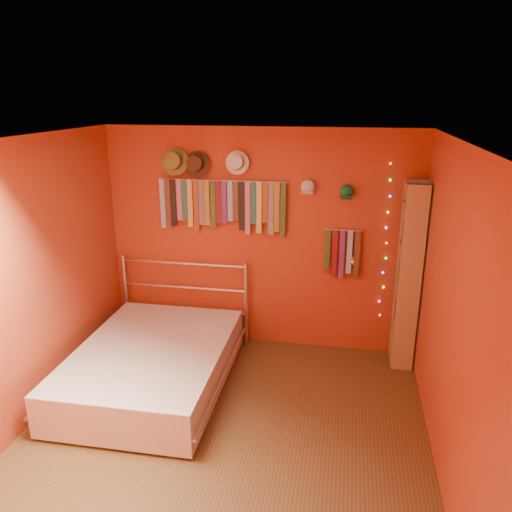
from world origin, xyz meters
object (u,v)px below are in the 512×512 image
Objects in this scene: reading_lamp at (353,261)px; bed at (153,365)px; tie_rack at (222,203)px; bookshelf at (413,276)px.

reading_lamp is 2.32m from bed.
tie_rack reaches higher than reading_lamp.
tie_rack is 2.19m from bookshelf.
bed is (-2.55, -0.93, -0.78)m from bookshelf.
tie_rack is 1.56m from reading_lamp.
bookshelf reaches higher than bed.
bookshelf reaches higher than reading_lamp.
tie_rack is 1.86m from bed.
reading_lamp is 0.13× the size of bed.
bookshelf is at bearing -0.40° from reading_lamp.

